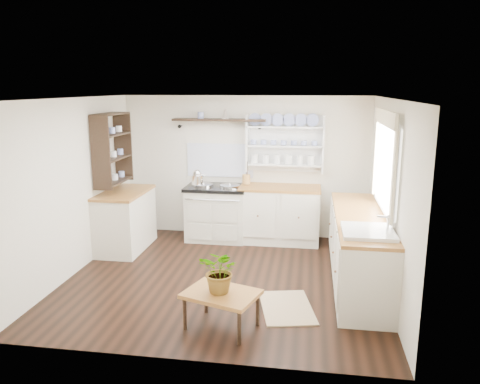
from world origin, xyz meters
TOP-DOWN VIEW (x-y plane):
  - floor at (0.00, 0.00)m, footprint 4.00×3.80m
  - wall_back at (0.00, 1.90)m, footprint 4.00×0.02m
  - wall_right at (2.00, 0.00)m, footprint 0.02×3.80m
  - wall_left at (-2.00, 0.00)m, footprint 0.02×3.80m
  - ceiling at (0.00, 0.00)m, footprint 4.00×3.80m
  - window at (1.95, 0.15)m, footprint 0.08×1.55m
  - aga_cooker at (-0.42, 1.57)m, footprint 0.98×0.68m
  - back_cabinets at (0.60, 1.60)m, footprint 1.27×0.63m
  - right_cabinets at (1.70, 0.10)m, footprint 0.62×2.43m
  - belfast_sink at (1.70, -0.65)m, footprint 0.55×0.60m
  - left_cabinets at (-1.70, 0.90)m, footprint 0.62×1.13m
  - plate_rack at (0.65, 1.86)m, footprint 1.20×0.22m
  - high_shelf at (-0.40, 1.78)m, footprint 1.50×0.29m
  - left_shelving at (-1.84, 0.90)m, footprint 0.28×0.80m
  - kettle at (-0.70, 1.45)m, footprint 0.18×0.18m
  - utensil_crock at (0.05, 1.68)m, footprint 0.13×0.13m
  - center_table at (0.21, -1.27)m, footprint 0.85×0.72m
  - potted_plant at (0.21, -1.27)m, footprint 0.51×0.47m
  - floor_rug at (0.85, -0.73)m, footprint 0.72×0.95m

SIDE VIEW (x-z plane):
  - floor at x=0.00m, z-range -0.01..0.01m
  - floor_rug at x=0.85m, z-range 0.00..0.02m
  - center_table at x=0.21m, z-range 0.15..0.54m
  - aga_cooker at x=-0.42m, z-range -0.01..0.90m
  - right_cabinets at x=1.70m, z-range 0.01..0.91m
  - left_cabinets at x=-1.70m, z-range 0.01..0.91m
  - back_cabinets at x=0.60m, z-range 0.01..0.91m
  - potted_plant at x=0.21m, z-range 0.39..0.86m
  - belfast_sink at x=1.70m, z-range 0.58..1.03m
  - utensil_crock at x=0.05m, z-range 0.91..1.06m
  - kettle at x=-0.70m, z-range 0.93..1.16m
  - wall_back at x=0.00m, z-range 0.00..2.30m
  - wall_right at x=2.00m, z-range 0.00..2.30m
  - wall_left at x=-2.00m, z-range 0.00..2.30m
  - left_shelving at x=-1.84m, z-range 1.02..2.08m
  - plate_rack at x=0.65m, z-range 1.11..2.01m
  - window at x=1.95m, z-range 0.95..2.17m
  - high_shelf at x=-0.40m, z-range 1.83..1.99m
  - ceiling at x=0.00m, z-range 2.29..2.30m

